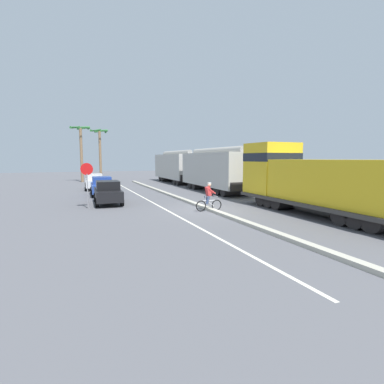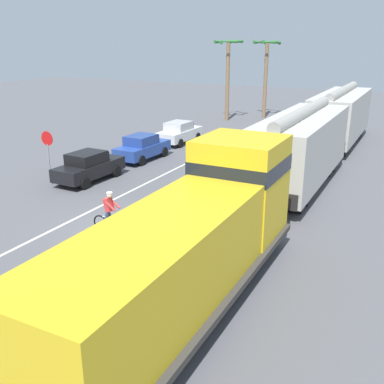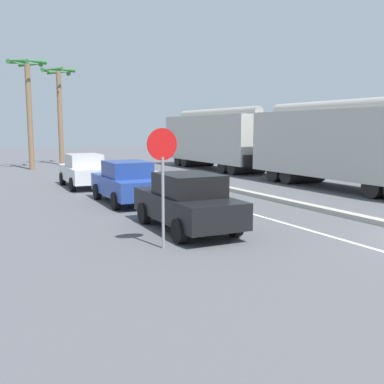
{
  "view_description": "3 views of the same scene",
  "coord_description": "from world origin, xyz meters",
  "views": [
    {
      "loc": [
        -7.71,
        -16.62,
        3.15
      ],
      "look_at": [
        -0.53,
        1.28,
        1.0
      ],
      "focal_mm": 28.0,
      "sensor_mm": 36.0,
      "label": 1
    },
    {
      "loc": [
        10.35,
        -13.68,
        7.34
      ],
      "look_at": [
        3.0,
        0.68,
        1.88
      ],
      "focal_mm": 42.0,
      "sensor_mm": 36.0,
      "label": 2
    },
    {
      "loc": [
        -11.16,
        -6.32,
        2.89
      ],
      "look_at": [
        -4.29,
        6.67,
        0.78
      ],
      "focal_mm": 42.0,
      "sensor_mm": 36.0,
      "label": 3
    }
  ],
  "objects": [
    {
      "name": "lane_stripe",
      "position": [
        -2.4,
        6.0,
        0.0
      ],
      "size": [
        0.14,
        36.0,
        0.01
      ],
      "primitive_type": "cube",
      "color": "silver",
      "rests_on": "ground"
    },
    {
      "name": "parked_car_white",
      "position": [
        -5.62,
        15.43,
        0.82
      ],
      "size": [
        1.95,
        4.26,
        1.62
      ],
      "color": "silver",
      "rests_on": "ground"
    },
    {
      "name": "palm_tree_near",
      "position": [
        -3.75,
        29.51,
        5.37
      ],
      "size": [
        2.54,
        2.69,
        7.43
      ],
      "color": "#846647",
      "rests_on": "ground"
    },
    {
      "name": "hopper_car_lead",
      "position": [
        5.01,
        9.03,
        2.08
      ],
      "size": [
        2.9,
        10.6,
        4.18
      ],
      "color": "#B8B5AE",
      "rests_on": "ground"
    },
    {
      "name": "stop_sign",
      "position": [
        -6.84,
        3.33,
        2.02
      ],
      "size": [
        0.76,
        0.08,
        2.88
      ],
      "color": "gray",
      "rests_on": "ground"
    },
    {
      "name": "palm_tree_far",
      "position": [
        -6.42,
        26.4,
        5.41
      ],
      "size": [
        2.7,
        2.73,
        7.5
      ],
      "color": "#846647",
      "rests_on": "ground"
    },
    {
      "name": "hopper_car_middle",
      "position": [
        5.01,
        20.63,
        2.08
      ],
      "size": [
        2.9,
        10.6,
        4.18
      ],
      "color": "#B8B5AD",
      "rests_on": "ground"
    },
    {
      "name": "parked_car_black",
      "position": [
        -5.44,
        4.79,
        0.82
      ],
      "size": [
        1.95,
        4.26,
        1.62
      ],
      "color": "black",
      "rests_on": "ground"
    },
    {
      "name": "cyclist",
      "position": [
        -0.12,
        -0.4,
        0.82
      ],
      "size": [
        1.71,
        0.48,
        1.71
      ],
      "color": "black",
      "rests_on": "ground"
    },
    {
      "name": "parked_car_blue",
      "position": [
        -5.38,
        10.01,
        0.82
      ],
      "size": [
        1.94,
        4.25,
        1.62
      ],
      "color": "#28479E",
      "rests_on": "ground"
    },
    {
      "name": "locomotive",
      "position": [
        5.01,
        -3.13,
        1.8
      ],
      "size": [
        3.1,
        11.61,
        4.2
      ],
      "color": "gold",
      "rests_on": "ground"
    },
    {
      "name": "median_curb",
      "position": [
        0.0,
        6.0,
        0.08
      ],
      "size": [
        0.36,
        36.0,
        0.16
      ],
      "primitive_type": "cube",
      "color": "#B2AD9E",
      "rests_on": "ground"
    },
    {
      "name": "ground_plane",
      "position": [
        0.0,
        0.0,
        0.0
      ],
      "size": [
        120.0,
        120.0,
        0.0
      ],
      "primitive_type": "plane",
      "color": "#56565B"
    }
  ]
}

